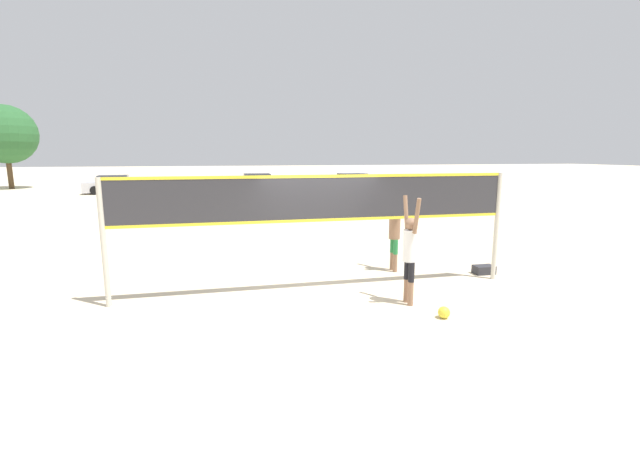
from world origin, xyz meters
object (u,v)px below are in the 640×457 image
Objects in this scene: player_blocker at (395,229)px; gear_bag at (484,270)px; tree_left_cluster at (5,134)px; player_spiker at (410,248)px; parked_car_mid at (259,183)px; volleyball at (444,312)px; parked_car_near at (354,182)px; volleyball_net at (320,206)px; parked_car_far at (116,185)px.

player_blocker is 2.42m from gear_bag.
tree_left_cluster reaches higher than gear_bag.
player_spiker reaches higher than gear_bag.
parked_car_mid is (-1.29, 24.58, -0.44)m from player_blocker.
tree_left_cluster is at bearing 161.39° from parked_car_mid.
volleyball is 40.90m from tree_left_cluster.
parked_car_near is (6.85, 25.31, -0.48)m from player_blocker.
parked_car_mid is at bearing 88.02° from volleyball_net.
volleyball_net is 4.00× the size of player_spiker.
parked_car_mid is 10.67m from parked_car_far.
player_blocker is at bearing 160.15° from gear_bag.
tree_left_cluster reaches higher than volleyball_net.
tree_left_cluster is (-9.71, 6.53, 3.92)m from parked_car_far.
player_spiker is 39.92m from tree_left_cluster.
parked_car_near is (9.04, 26.49, -1.26)m from volleyball_net.
player_blocker is at bearing -70.96° from parked_car_far.
player_blocker reaches higher than gear_bag.
volleyball is 0.05× the size of parked_car_far.
player_blocker reaches higher than parked_car_near.
parked_car_mid is at bearing 97.59° from gear_bag.
parked_car_far reaches higher than parked_car_near.
player_spiker reaches higher than volleyball.
volleyball_net reaches higher than gear_bag.
player_spiker is 0.43× the size of parked_car_near.
volleyball is at bearing -74.14° from parked_car_far.
gear_bag is at bearing -82.46° from parked_car_mid.
volleyball_net is at bearing -92.03° from parked_car_mid.
parked_car_near is at bearing 5.04° from parked_car_mid.
parked_car_far is (-11.31, 27.24, -0.51)m from player_spiker.
volleyball is at bearing -88.09° from parked_car_mid.
volleyball is at bearing -159.92° from player_spiker.
gear_bag is 26.50m from parked_car_near.
volleyball is (0.31, -0.85, -1.02)m from player_spiker.
tree_left_cluster reaches higher than player_blocker.
parked_car_far is at bearing 22.55° from player_spiker.
volleyball_net is at bearing -174.22° from gear_bag.
volleyball is 27.79m from parked_car_mid.
gear_bag is at bearing 5.78° from volleyball_net.
player_spiker reaches higher than player_blocker.
player_blocker reaches higher than volleyball.
volleyball_net is at bearing -61.53° from player_blocker.
player_blocker is 0.41× the size of parked_car_near.
player_spiker is (1.53, -1.15, -0.73)m from volleyball_net.
player_spiker is at bearing -58.10° from tree_left_cluster.
volleyball_net is at bearing 132.66° from volleyball.
tree_left_cluster is (-21.67, 31.42, 3.46)m from player_blocker.
parked_car_mid is 21.85m from tree_left_cluster.
parked_car_far is at bearing 112.47° from volleyball.
tree_left_cluster is at bearing 126.43° from gear_bag.
parked_car_near is 1.06× the size of parked_car_far.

